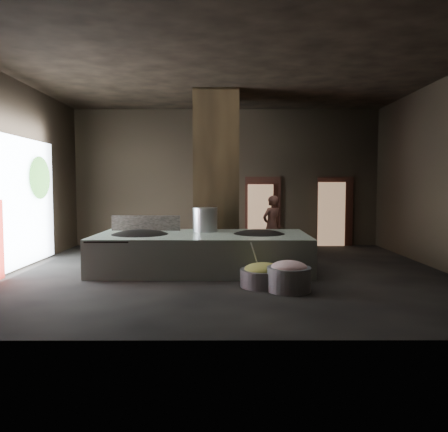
{
  "coord_description": "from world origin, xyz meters",
  "views": [
    {
      "loc": [
        -0.12,
        -10.01,
        2.0
      ],
      "look_at": [
        -0.1,
        0.7,
        1.25
      ],
      "focal_mm": 35.0,
      "sensor_mm": 36.0,
      "label": 1
    }
  ],
  "objects_px": {
    "wok_right": "(259,238)",
    "veg_basin": "(264,278)",
    "stock_pot": "(205,221)",
    "meat_basin": "(289,279)",
    "wok_left": "(140,239)",
    "hearth_platform": "(202,252)",
    "cook": "(272,226)"
  },
  "relations": [
    {
      "from": "wok_left",
      "to": "meat_basin",
      "type": "height_order",
      "value": "wok_left"
    },
    {
      "from": "stock_pot",
      "to": "wok_left",
      "type": "bearing_deg",
      "value": -158.2
    },
    {
      "from": "hearth_platform",
      "to": "veg_basin",
      "type": "xyz_separation_m",
      "value": [
        1.3,
        -1.68,
        -0.26
      ]
    },
    {
      "from": "wok_right",
      "to": "cook",
      "type": "distance_m",
      "value": 2.23
    },
    {
      "from": "wok_left",
      "to": "wok_right",
      "type": "xyz_separation_m",
      "value": [
        2.8,
        0.1,
        0.0
      ]
    },
    {
      "from": "wok_left",
      "to": "cook",
      "type": "xyz_separation_m",
      "value": [
        3.34,
        2.26,
        0.11
      ]
    },
    {
      "from": "wok_left",
      "to": "meat_basin",
      "type": "relative_size",
      "value": 1.88
    },
    {
      "from": "hearth_platform",
      "to": "wok_left",
      "type": "distance_m",
      "value": 1.49
    },
    {
      "from": "wok_right",
      "to": "stock_pot",
      "type": "height_order",
      "value": "stock_pot"
    },
    {
      "from": "wok_right",
      "to": "cook",
      "type": "bearing_deg",
      "value": 75.97
    },
    {
      "from": "stock_pot",
      "to": "meat_basin",
      "type": "height_order",
      "value": "stock_pot"
    },
    {
      "from": "stock_pot",
      "to": "veg_basin",
      "type": "xyz_separation_m",
      "value": [
        1.25,
        -2.23,
        -0.96
      ]
    },
    {
      "from": "wok_right",
      "to": "meat_basin",
      "type": "bearing_deg",
      "value": -79.32
    },
    {
      "from": "hearth_platform",
      "to": "wok_right",
      "type": "distance_m",
      "value": 1.39
    },
    {
      "from": "hearth_platform",
      "to": "wok_right",
      "type": "height_order",
      "value": "wok_right"
    },
    {
      "from": "hearth_platform",
      "to": "meat_basin",
      "type": "height_order",
      "value": "hearth_platform"
    },
    {
      "from": "stock_pot",
      "to": "meat_basin",
      "type": "relative_size",
      "value": 0.78
    },
    {
      "from": "hearth_platform",
      "to": "cook",
      "type": "height_order",
      "value": "cook"
    },
    {
      "from": "wok_right",
      "to": "stock_pot",
      "type": "xyz_separation_m",
      "value": [
        -1.3,
        0.5,
        0.38
      ]
    },
    {
      "from": "wok_right",
      "to": "cook",
      "type": "height_order",
      "value": "cook"
    },
    {
      "from": "wok_right",
      "to": "veg_basin",
      "type": "bearing_deg",
      "value": -91.66
    },
    {
      "from": "wok_right",
      "to": "veg_basin",
      "type": "xyz_separation_m",
      "value": [
        -0.05,
        -1.73,
        -0.58
      ]
    },
    {
      "from": "meat_basin",
      "to": "wok_left",
      "type": "bearing_deg",
      "value": 147.95
    },
    {
      "from": "cook",
      "to": "meat_basin",
      "type": "relative_size",
      "value": 2.06
    },
    {
      "from": "meat_basin",
      "to": "hearth_platform",
      "type": "bearing_deg",
      "value": 130.41
    },
    {
      "from": "wok_left",
      "to": "wok_right",
      "type": "bearing_deg",
      "value": 2.05
    },
    {
      "from": "hearth_platform",
      "to": "wok_right",
      "type": "xyz_separation_m",
      "value": [
        1.35,
        0.05,
        0.32
      ]
    },
    {
      "from": "hearth_platform",
      "to": "stock_pot",
      "type": "relative_size",
      "value": 7.67
    },
    {
      "from": "cook",
      "to": "hearth_platform",
      "type": "bearing_deg",
      "value": 13.02
    },
    {
      "from": "veg_basin",
      "to": "meat_basin",
      "type": "distance_m",
      "value": 0.58
    },
    {
      "from": "wok_right",
      "to": "veg_basin",
      "type": "distance_m",
      "value": 1.82
    },
    {
      "from": "stock_pot",
      "to": "meat_basin",
      "type": "distance_m",
      "value": 3.23
    }
  ]
}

